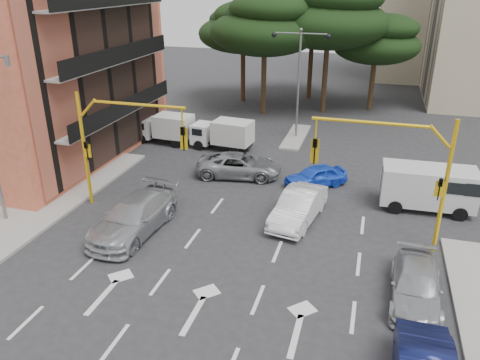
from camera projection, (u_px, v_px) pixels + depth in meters
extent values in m
plane|color=#28282B|center=(234.00, 245.00, 21.13)|extent=(120.00, 120.00, 0.00)
cube|color=gray|center=(296.00, 137.00, 35.18)|extent=(1.40, 6.00, 0.15)
cube|color=#B35638|center=(3.00, 55.00, 30.20)|extent=(15.00, 16.00, 13.00)
cube|color=black|center=(108.00, 69.00, 28.46)|extent=(0.12, 14.72, 11.20)
cube|color=black|center=(436.00, 8.00, 43.36)|extent=(0.12, 11.04, 16.20)
cube|color=#C4B593|center=(455.00, 7.00, 53.34)|extent=(16.00, 12.00, 16.00)
cube|color=black|center=(381.00, 10.00, 55.61)|extent=(0.12, 11.04, 14.20)
cylinder|color=#382616|center=(264.00, 86.00, 40.54)|extent=(0.44, 0.44, 4.95)
ellipsoid|color=black|center=(265.00, 32.00, 38.76)|extent=(9.15, 9.15, 3.87)
ellipsoid|color=black|center=(271.00, 8.00, 37.51)|extent=(6.86, 6.86, 2.86)
ellipsoid|color=black|center=(260.00, 15.00, 38.63)|extent=(6.07, 6.07, 2.64)
cylinder|color=#382616|center=(324.00, 82.00, 40.93)|extent=(0.44, 0.44, 5.40)
ellipsoid|color=black|center=(329.00, 23.00, 38.99)|extent=(9.98, 9.98, 4.22)
ellipsoid|color=black|center=(324.00, 5.00, 38.81)|extent=(6.62, 6.62, 2.88)
cylinder|color=#382616|center=(243.00, 78.00, 44.92)|extent=(0.44, 0.44, 4.50)
ellipsoid|color=black|center=(243.00, 34.00, 43.30)|extent=(8.32, 8.32, 3.52)
ellipsoid|color=black|center=(248.00, 15.00, 42.12)|extent=(6.24, 6.24, 2.60)
ellipsoid|color=black|center=(239.00, 20.00, 43.22)|extent=(5.52, 5.52, 2.40)
cylinder|color=#382616|center=(371.00, 87.00, 41.93)|extent=(0.44, 0.44, 4.05)
ellipsoid|color=black|center=(376.00, 46.00, 40.48)|extent=(7.49, 7.49, 3.17)
ellipsoid|color=black|center=(385.00, 28.00, 39.36)|extent=(5.62, 5.62, 2.34)
ellipsoid|color=black|center=(372.00, 32.00, 40.44)|extent=(4.97, 4.97, 2.16)
cylinder|color=#382616|center=(310.00, 73.00, 45.93)|extent=(0.44, 0.44, 4.95)
ellipsoid|color=black|center=(313.00, 25.00, 44.15)|extent=(9.15, 9.15, 3.87)
ellipsoid|color=black|center=(320.00, 5.00, 42.90)|extent=(6.86, 6.86, 2.86)
ellipsoid|color=black|center=(309.00, 10.00, 44.02)|extent=(6.07, 6.07, 2.64)
cylinder|color=yellow|center=(445.00, 189.00, 19.49)|extent=(0.18, 0.18, 6.00)
cylinder|color=yellow|center=(440.00, 136.00, 18.73)|extent=(0.95, 0.14, 0.95)
cylinder|color=yellow|center=(370.00, 122.00, 19.30)|extent=(4.80, 0.14, 0.14)
cylinder|color=yellow|center=(316.00, 129.00, 20.04)|extent=(0.08, 0.08, 0.90)
imported|color=black|center=(315.00, 152.00, 20.46)|extent=(0.20, 0.24, 1.20)
cube|color=yellow|center=(315.00, 151.00, 20.53)|extent=(0.36, 0.06, 1.10)
imported|color=black|center=(439.00, 190.00, 19.41)|extent=(0.16, 0.20, 1.00)
cube|color=yellow|center=(439.00, 189.00, 19.50)|extent=(0.35, 0.08, 0.70)
cylinder|color=yellow|center=(84.00, 150.00, 23.90)|extent=(0.18, 0.18, 6.00)
cylinder|color=yellow|center=(88.00, 108.00, 22.86)|extent=(0.95, 0.14, 0.95)
cylinder|color=yellow|center=(138.00, 105.00, 22.02)|extent=(4.80, 0.14, 0.14)
cylinder|color=yellow|center=(182.00, 117.00, 21.63)|extent=(0.08, 0.08, 0.90)
imported|color=black|center=(183.00, 139.00, 22.05)|extent=(0.20, 0.24, 1.20)
cube|color=yellow|center=(184.00, 138.00, 22.12)|extent=(0.36, 0.06, 1.10)
imported|color=black|center=(87.00, 151.00, 23.71)|extent=(0.16, 0.20, 1.00)
cube|color=yellow|center=(88.00, 151.00, 23.80)|extent=(0.35, 0.08, 0.70)
cylinder|color=slate|center=(7.00, 61.00, 19.56)|extent=(0.20, 0.20, 0.45)
cylinder|color=slate|center=(298.00, 86.00, 33.66)|extent=(0.16, 0.16, 7.50)
cylinder|color=slate|center=(288.00, 33.00, 32.44)|extent=(1.80, 0.10, 0.10)
sphere|color=black|center=(274.00, 35.00, 32.75)|extent=(0.36, 0.36, 0.36)
cylinder|color=slate|center=(314.00, 34.00, 31.97)|extent=(1.80, 0.10, 0.10)
sphere|color=black|center=(329.00, 37.00, 31.78)|extent=(0.36, 0.36, 0.36)
sphere|color=slate|center=(301.00, 30.00, 32.10)|extent=(0.24, 0.24, 0.24)
imported|color=silver|center=(298.00, 207.00, 22.92)|extent=(2.40, 4.88, 1.54)
imported|color=blue|center=(316.00, 176.00, 26.85)|extent=(3.79, 3.33, 1.24)
imported|color=#A1A4A9|center=(134.00, 216.00, 21.89)|extent=(2.68, 5.82, 1.65)
imported|color=gray|center=(239.00, 165.00, 28.15)|extent=(5.32, 3.06, 1.40)
imported|color=#9C9EA3|center=(416.00, 286.00, 17.27)|extent=(1.94, 4.48, 1.29)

